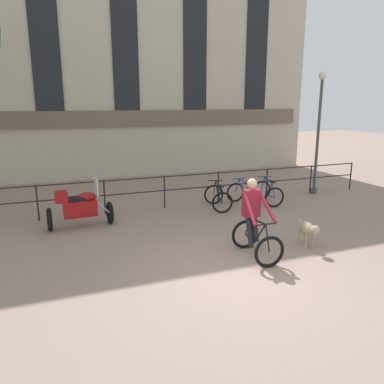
{
  "coord_description": "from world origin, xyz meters",
  "views": [
    {
      "loc": [
        -3.26,
        -5.91,
        3.32
      ],
      "look_at": [
        0.05,
        2.86,
        1.05
      ],
      "focal_mm": 35.0,
      "sensor_mm": 36.0,
      "label": 1
    }
  ],
  "objects_px": {
    "street_lamp": "(319,127)",
    "parked_bicycle_near_lamp": "(218,198)",
    "parked_bicycle_mid_left": "(244,195)",
    "parked_bicycle_mid_right": "(268,193)",
    "cyclist_with_bike": "(254,222)",
    "parked_motorcycle": "(79,207)",
    "dog": "(308,229)"
  },
  "relations": [
    {
      "from": "street_lamp",
      "to": "parked_bicycle_near_lamp",
      "type": "bearing_deg",
      "value": -171.88
    },
    {
      "from": "parked_bicycle_mid_left",
      "to": "parked_bicycle_mid_right",
      "type": "bearing_deg",
      "value": 177.14
    },
    {
      "from": "parked_bicycle_near_lamp",
      "to": "parked_bicycle_mid_right",
      "type": "xyz_separation_m",
      "value": [
        1.83,
        -0.0,
        0.0
      ]
    },
    {
      "from": "cyclist_with_bike",
      "to": "parked_bicycle_near_lamp",
      "type": "relative_size",
      "value": 1.41
    },
    {
      "from": "parked_motorcycle",
      "to": "parked_bicycle_near_lamp",
      "type": "bearing_deg",
      "value": -88.17
    },
    {
      "from": "parked_bicycle_mid_right",
      "to": "dog",
      "type": "bearing_deg",
      "value": 80.03
    },
    {
      "from": "dog",
      "to": "parked_bicycle_mid_left",
      "type": "height_order",
      "value": "parked_bicycle_mid_left"
    },
    {
      "from": "parked_bicycle_near_lamp",
      "to": "street_lamp",
      "type": "height_order",
      "value": "street_lamp"
    },
    {
      "from": "parked_bicycle_near_lamp",
      "to": "street_lamp",
      "type": "distance_m",
      "value": 4.71
    },
    {
      "from": "parked_bicycle_mid_left",
      "to": "street_lamp",
      "type": "xyz_separation_m",
      "value": [
        3.27,
        0.6,
        2.08
      ]
    },
    {
      "from": "dog",
      "to": "parked_bicycle_near_lamp",
      "type": "bearing_deg",
      "value": 109.55
    },
    {
      "from": "dog",
      "to": "parked_bicycle_mid_right",
      "type": "bearing_deg",
      "value": 81.8
    },
    {
      "from": "parked_bicycle_near_lamp",
      "to": "parked_bicycle_mid_left",
      "type": "distance_m",
      "value": 0.92
    },
    {
      "from": "parked_motorcycle",
      "to": "parked_bicycle_mid_left",
      "type": "relative_size",
      "value": 1.52
    },
    {
      "from": "dog",
      "to": "parked_bicycle_mid_right",
      "type": "relative_size",
      "value": 0.8
    },
    {
      "from": "cyclist_with_bike",
      "to": "parked_bicycle_near_lamp",
      "type": "height_order",
      "value": "cyclist_with_bike"
    },
    {
      "from": "dog",
      "to": "parked_bicycle_mid_left",
      "type": "bearing_deg",
      "value": 95.4
    },
    {
      "from": "cyclist_with_bike",
      "to": "street_lamp",
      "type": "distance_m",
      "value": 6.78
    },
    {
      "from": "parked_motorcycle",
      "to": "parked_bicycle_mid_right",
      "type": "bearing_deg",
      "value": -89.58
    },
    {
      "from": "cyclist_with_bike",
      "to": "parked_bicycle_mid_left",
      "type": "relative_size",
      "value": 1.49
    },
    {
      "from": "parked_bicycle_near_lamp",
      "to": "parked_motorcycle",
      "type": "bearing_deg",
      "value": 14.23
    },
    {
      "from": "cyclist_with_bike",
      "to": "parked_motorcycle",
      "type": "xyz_separation_m",
      "value": [
        -3.43,
        3.32,
        -0.2
      ]
    },
    {
      "from": "parked_motorcycle",
      "to": "parked_bicycle_near_lamp",
      "type": "xyz_separation_m",
      "value": [
        4.25,
        0.35,
        -0.2
      ]
    },
    {
      "from": "parked_bicycle_mid_right",
      "to": "street_lamp",
      "type": "bearing_deg",
      "value": -157.64
    },
    {
      "from": "dog",
      "to": "parked_bicycle_near_lamp",
      "type": "relative_size",
      "value": 0.8
    },
    {
      "from": "dog",
      "to": "parked_bicycle_mid_right",
      "type": "distance_m",
      "value": 3.87
    },
    {
      "from": "parked_bicycle_near_lamp",
      "to": "cyclist_with_bike",
      "type": "bearing_deg",
      "value": 87.06
    },
    {
      "from": "dog",
      "to": "street_lamp",
      "type": "xyz_separation_m",
      "value": [
        3.56,
        4.28,
        2.02
      ]
    },
    {
      "from": "parked_motorcycle",
      "to": "parked_bicycle_mid_right",
      "type": "distance_m",
      "value": 6.09
    },
    {
      "from": "cyclist_with_bike",
      "to": "parked_bicycle_mid_left",
      "type": "height_order",
      "value": "cyclist_with_bike"
    },
    {
      "from": "parked_bicycle_near_lamp",
      "to": "parked_bicycle_mid_left",
      "type": "relative_size",
      "value": 1.05
    },
    {
      "from": "parked_bicycle_near_lamp",
      "to": "street_lamp",
      "type": "bearing_deg",
      "value": -162.32
    }
  ]
}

